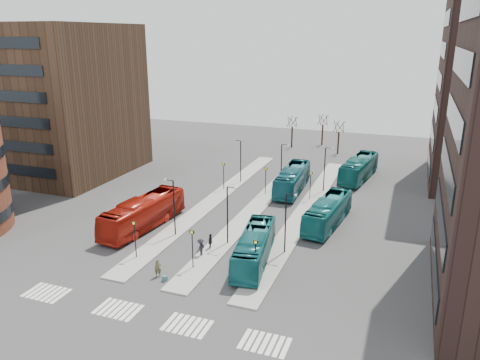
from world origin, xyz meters
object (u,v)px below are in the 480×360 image
(teal_bus_b, at_px, (292,179))
(traveller, at_px, (158,268))
(red_bus, at_px, (143,213))
(commuter_c, at_px, (201,248))
(teal_bus_a, at_px, (254,247))
(suitcase, at_px, (165,278))
(teal_bus_d, at_px, (359,168))
(commuter_a, at_px, (132,228))
(teal_bus_c, at_px, (328,212))
(commuter_b, at_px, (210,242))

(teal_bus_b, bearing_deg, traveller, -102.58)
(red_bus, distance_m, commuter_c, 9.84)
(red_bus, xyz_separation_m, teal_bus_a, (14.07, -3.45, -0.21))
(suitcase, bearing_deg, red_bus, 133.07)
(red_bus, bearing_deg, traveller, -46.59)
(teal_bus_b, xyz_separation_m, teal_bus_d, (7.84, 8.62, 0.02))
(traveller, distance_m, commuter_c, 5.26)
(red_bus, xyz_separation_m, teal_bus_d, (20.03, 26.83, -0.05))
(suitcase, relative_size, commuter_c, 0.27)
(suitcase, height_order, red_bus, red_bus)
(traveller, bearing_deg, red_bus, 87.82)
(teal_bus_b, xyz_separation_m, commuter_c, (-3.32, -22.41, -0.73))
(suitcase, relative_size, teal_bus_a, 0.05)
(red_bus, xyz_separation_m, traveller, (7.02, -9.11, -0.89))
(suitcase, bearing_deg, commuter_a, 140.76)
(teal_bus_a, relative_size, teal_bus_d, 0.90)
(teal_bus_c, height_order, commuter_c, teal_bus_c)
(red_bus, bearing_deg, commuter_a, -86.31)
(suitcase, bearing_deg, teal_bus_d, 75.11)
(commuter_c, bearing_deg, suitcase, -2.34)
(commuter_a, bearing_deg, red_bus, -77.69)
(teal_bus_a, relative_size, commuter_a, 6.51)
(teal_bus_a, relative_size, traveller, 6.52)
(commuter_b, bearing_deg, traveller, 155.35)
(teal_bus_c, bearing_deg, teal_bus_a, -106.27)
(commuter_b, height_order, commuter_c, commuter_c)
(traveller, xyz_separation_m, commuter_a, (-7.10, 6.92, 0.00))
(teal_bus_c, relative_size, commuter_c, 6.05)
(commuter_a, bearing_deg, suitcase, 151.67)
(teal_bus_b, bearing_deg, suitcase, -100.60)
(teal_bus_b, relative_size, traveller, 7.13)
(red_bus, xyz_separation_m, teal_bus_b, (12.19, 18.22, -0.07))
(teal_bus_a, xyz_separation_m, traveller, (-7.05, -5.67, -0.67))
(teal_bus_a, height_order, commuter_a, teal_bus_a)
(teal_bus_c, distance_m, commuter_c, 15.68)
(traveller, bearing_deg, suitcase, -67.47)
(red_bus, bearing_deg, suitcase, -44.64)
(suitcase, xyz_separation_m, teal_bus_c, (10.99, 17.42, 1.30))
(commuter_c, bearing_deg, teal_bus_d, 167.88)
(teal_bus_c, distance_m, traveller, 20.72)
(commuter_a, xyz_separation_m, commuter_c, (8.95, -2.00, 0.08))
(red_bus, relative_size, teal_bus_a, 1.14)
(teal_bus_b, distance_m, teal_bus_c, 12.36)
(red_bus, height_order, commuter_b, red_bus)
(suitcase, relative_size, red_bus, 0.04)
(teal_bus_a, distance_m, commuter_b, 5.06)
(red_bus, xyz_separation_m, commuter_c, (8.87, -4.19, -0.80))
(teal_bus_c, bearing_deg, traveller, -118.12)
(red_bus, relative_size, teal_bus_c, 1.11)
(traveller, distance_m, commuter_a, 9.91)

